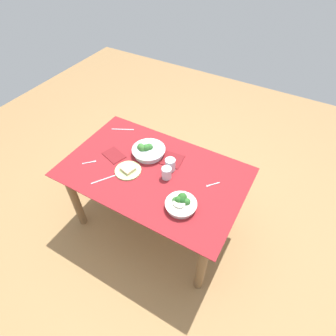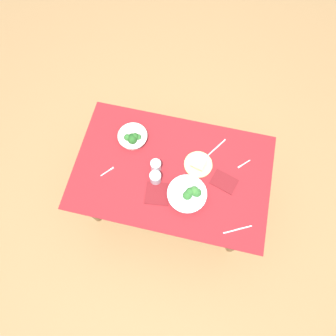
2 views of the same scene
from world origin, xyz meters
TOP-DOWN VIEW (x-y plane):
  - ground_plane at (0.00, 0.00)m, footprint 6.00×6.00m
  - dining_table at (0.00, 0.00)m, footprint 1.42×0.89m
  - broccoli_bowl_far at (-0.34, 0.19)m, footprint 0.22×0.22m
  - broccoli_bowl_near at (0.15, -0.15)m, footprint 0.28×0.28m
  - bread_side_plate at (0.17, 0.09)m, footprint 0.21×0.21m
  - water_glass_center at (-0.10, -0.09)m, footprint 0.08×0.08m
  - water_glass_side at (-0.12, 0.00)m, footprint 0.08×0.08m
  - fork_by_far_bowl at (-0.46, -0.10)m, footprint 0.08×0.09m
  - fork_by_near_bowl at (0.50, 0.17)m, footprint 0.09×0.09m
  - table_knife_left at (0.52, -0.31)m, footprint 0.19×0.10m
  - table_knife_right at (0.28, 0.26)m, footprint 0.12×0.17m
  - napkin_folded_upper at (-0.06, -0.19)m, footprint 0.19×0.18m
  - napkin_folded_lower at (0.38, 0.01)m, footprint 0.21×0.17m

SIDE VIEW (x-z plane):
  - ground_plane at x=0.00m, z-range 0.00..0.00m
  - dining_table at x=0.00m, z-range 0.24..0.95m
  - table_knife_left at x=0.52m, z-range 0.70..0.71m
  - table_knife_right at x=0.28m, z-range 0.70..0.71m
  - fork_by_far_bowl at x=-0.46m, z-range 0.70..0.71m
  - fork_by_near_bowl at x=0.50m, z-range 0.70..0.71m
  - napkin_folded_upper at x=-0.06m, z-range 0.70..0.71m
  - napkin_folded_lower at x=0.38m, z-range 0.70..0.71m
  - bread_side_plate at x=0.17m, z-range 0.69..0.73m
  - broccoli_bowl_far at x=-0.34m, z-range 0.69..0.78m
  - broccoli_bowl_near at x=0.15m, z-range 0.69..0.79m
  - water_glass_side at x=-0.12m, z-range 0.70..0.80m
  - water_glass_center at x=-0.10m, z-range 0.70..0.80m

